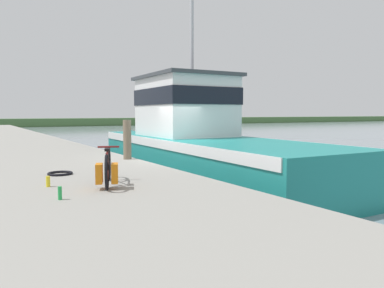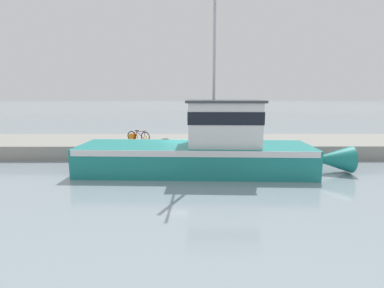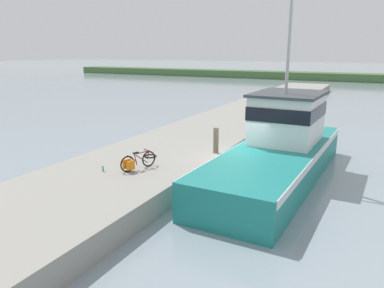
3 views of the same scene
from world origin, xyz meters
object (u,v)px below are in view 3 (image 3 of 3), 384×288
water_bottle_by_bike (103,169)px  bicycle_touring (135,162)px  water_bottle_on_curb (123,161)px  mooring_post (216,140)px  fishing_boat_main (281,147)px

water_bottle_by_bike → bicycle_touring: bearing=35.0°
bicycle_touring → water_bottle_by_bike: (-1.04, -0.73, -0.22)m
water_bottle_by_bike → water_bottle_on_curb: bearing=88.4°
mooring_post → water_bottle_by_bike: 5.43m
bicycle_touring → mooring_post: size_ratio=1.33×
bicycle_touring → mooring_post: 4.26m
fishing_boat_main → bicycle_touring: fishing_boat_main is taller
water_bottle_by_bike → water_bottle_on_curb: water_bottle_by_bike is taller
fishing_boat_main → bicycle_touring: size_ratio=8.68×
bicycle_touring → water_bottle_on_curb: (-1.01, 0.50, -0.23)m
mooring_post → water_bottle_on_curb: bearing=-131.1°
fishing_boat_main → mooring_post: 2.96m
bicycle_touring → water_bottle_by_bike: 1.29m
mooring_post → water_bottle_on_curb: 4.43m
mooring_post → water_bottle_by_bike: (-2.93, -4.54, -0.49)m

